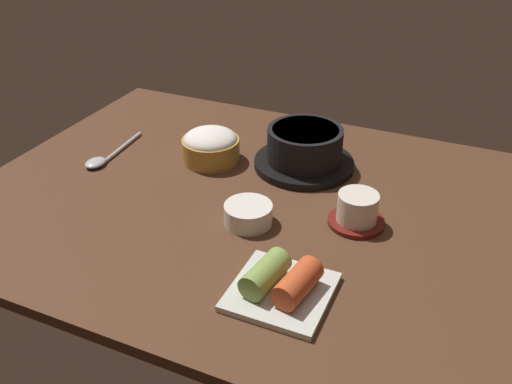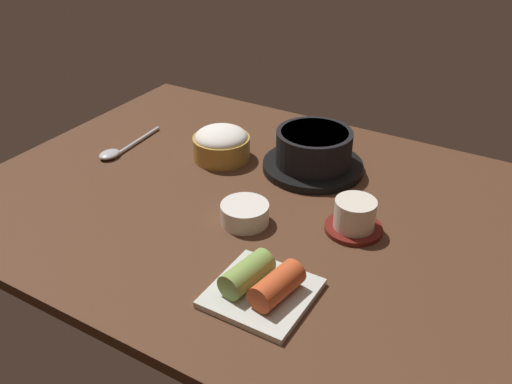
# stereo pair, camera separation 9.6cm
# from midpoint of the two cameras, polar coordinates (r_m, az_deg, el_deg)

# --- Properties ---
(dining_table) EXTENTS (1.00, 0.76, 0.02)m
(dining_table) POSITION_cam_midpoint_polar(r_m,az_deg,el_deg) (1.01, 2.34, -1.21)
(dining_table) COLOR #4C2D1C
(dining_table) RESTS_ON ground
(stone_pot) EXTENTS (0.20, 0.20, 0.08)m
(stone_pot) POSITION_cam_midpoint_polar(r_m,az_deg,el_deg) (1.09, 8.45, 4.01)
(stone_pot) COLOR black
(stone_pot) RESTS_ON dining_table
(rice_bowl) EXTENTS (0.12, 0.12, 0.07)m
(rice_bowl) POSITION_cam_midpoint_polar(r_m,az_deg,el_deg) (1.12, -1.11, 4.94)
(rice_bowl) COLOR #B78C38
(rice_bowl) RESTS_ON dining_table
(tea_cup_with_saucer) EXTENTS (0.09, 0.09, 0.06)m
(tea_cup_with_saucer) POSITION_cam_midpoint_polar(r_m,az_deg,el_deg) (0.93, 13.02, -2.55)
(tea_cup_with_saucer) COLOR maroon
(tea_cup_with_saucer) RESTS_ON dining_table
(banchan_cup_center) EXTENTS (0.08, 0.08, 0.03)m
(banchan_cup_center) POSITION_cam_midpoint_polar(r_m,az_deg,el_deg) (0.93, 1.82, -2.24)
(banchan_cup_center) COLOR white
(banchan_cup_center) RESTS_ON dining_table
(kimchi_plate) EXTENTS (0.14, 0.14, 0.05)m
(kimchi_plate) POSITION_cam_midpoint_polar(r_m,az_deg,el_deg) (0.78, 4.17, -9.64)
(kimchi_plate) COLOR silver
(kimchi_plate) RESTS_ON dining_table
(spoon) EXTENTS (0.04, 0.18, 0.01)m
(spoon) POSITION_cam_midpoint_polar(r_m,az_deg,el_deg) (1.18, -11.63, 4.16)
(spoon) COLOR #B7B7BC
(spoon) RESTS_ON dining_table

